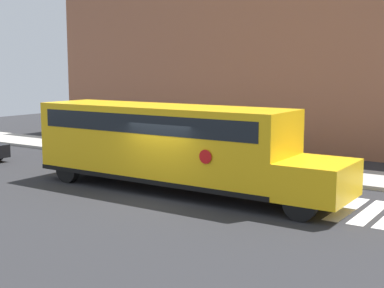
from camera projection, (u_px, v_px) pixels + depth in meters
ground_plane at (164, 198)px, 17.92m from camera, size 60.00×60.00×0.00m
sidewalk_strip at (253, 166)px, 23.27m from camera, size 44.00×3.00×0.15m
building_backdrop at (311, 61)px, 27.98m from camera, size 32.00×4.00×9.33m
school_bus at (170, 142)px, 18.79m from camera, size 11.65×2.57×3.01m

